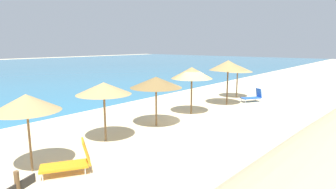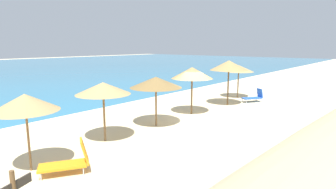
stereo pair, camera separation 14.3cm
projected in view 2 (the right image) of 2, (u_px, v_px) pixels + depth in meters
The scene contains 9 objects.
ground_plane at pixel (198, 120), 15.06m from camera, with size 160.00×160.00×0.00m, color beige.
beach_umbrella_0 at pixel (25, 103), 8.57m from camera, with size 2.04×2.04×2.51m.
beach_umbrella_1 at pixel (103, 88), 11.34m from camera, with size 2.25×2.25×2.50m.
beach_umbrella_2 at pixel (156, 82), 13.57m from camera, with size 2.56×2.56×2.47m.
beach_umbrella_3 at pixel (192, 73), 15.93m from camera, with size 2.39×2.39×2.74m.
beach_umbrella_4 at pixel (229, 65), 18.23m from camera, with size 2.48×2.48×3.00m.
beach_umbrella_5 at pixel (239, 69), 20.93m from camera, with size 2.25×2.25×2.49m.
lounge_chair_0 at pixel (254, 97), 19.69m from camera, with size 1.51×1.25×0.95m.
lounge_chair_1 at pixel (70, 161), 8.71m from camera, with size 1.62×1.34×1.06m.
Camera 2 is at (-12.28, -8.05, 3.99)m, focal length 29.74 mm.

